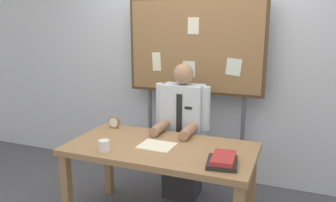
{
  "coord_description": "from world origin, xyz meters",
  "views": [
    {
      "loc": [
        1.03,
        -2.46,
        1.75
      ],
      "look_at": [
        0.0,
        0.17,
        1.08
      ],
      "focal_mm": 36.12,
      "sensor_mm": 36.0,
      "label": 1
    }
  ],
  "objects_px": {
    "book_stack": "(223,161)",
    "desk_clock": "(114,123)",
    "bulletin_board": "(195,49)",
    "coffee_mug": "(104,146)",
    "person": "(182,137)",
    "desk": "(161,156)",
    "open_notebook": "(157,146)"
  },
  "relations": [
    {
      "from": "coffee_mug",
      "to": "open_notebook",
      "type": "bearing_deg",
      "value": 35.37
    },
    {
      "from": "coffee_mug",
      "to": "bulletin_board",
      "type": "bearing_deg",
      "value": 72.59
    },
    {
      "from": "book_stack",
      "to": "bulletin_board",
      "type": "bearing_deg",
      "value": 116.97
    },
    {
      "from": "person",
      "to": "coffee_mug",
      "type": "height_order",
      "value": "person"
    },
    {
      "from": "desk",
      "to": "coffee_mug",
      "type": "relative_size",
      "value": 16.82
    },
    {
      "from": "desk",
      "to": "person",
      "type": "distance_m",
      "value": 0.57
    },
    {
      "from": "bulletin_board",
      "to": "open_notebook",
      "type": "height_order",
      "value": "bulletin_board"
    },
    {
      "from": "open_notebook",
      "to": "desk",
      "type": "bearing_deg",
      "value": 38.2
    },
    {
      "from": "desk",
      "to": "open_notebook",
      "type": "xyz_separation_m",
      "value": [
        -0.03,
        -0.02,
        0.1
      ]
    },
    {
      "from": "desk",
      "to": "book_stack",
      "type": "distance_m",
      "value": 0.61
    },
    {
      "from": "open_notebook",
      "to": "desk_clock",
      "type": "xyz_separation_m",
      "value": [
        -0.59,
        0.31,
        0.05
      ]
    },
    {
      "from": "bulletin_board",
      "to": "book_stack",
      "type": "bearing_deg",
      "value": -63.03
    },
    {
      "from": "desk",
      "to": "open_notebook",
      "type": "relative_size",
      "value": 5.47
    },
    {
      "from": "person",
      "to": "open_notebook",
      "type": "relative_size",
      "value": 4.75
    },
    {
      "from": "open_notebook",
      "to": "desk_clock",
      "type": "distance_m",
      "value": 0.67
    },
    {
      "from": "book_stack",
      "to": "coffee_mug",
      "type": "relative_size",
      "value": 3.2
    },
    {
      "from": "bulletin_board",
      "to": "book_stack",
      "type": "xyz_separation_m",
      "value": [
        0.57,
        -1.11,
        -0.71
      ]
    },
    {
      "from": "desk",
      "to": "desk_clock",
      "type": "relative_size",
      "value": 13.49
    },
    {
      "from": "person",
      "to": "book_stack",
      "type": "relative_size",
      "value": 4.56
    },
    {
      "from": "person",
      "to": "desk",
      "type": "bearing_deg",
      "value": -90.0
    },
    {
      "from": "open_notebook",
      "to": "coffee_mug",
      "type": "distance_m",
      "value": 0.43
    },
    {
      "from": "bulletin_board",
      "to": "coffee_mug",
      "type": "xyz_separation_m",
      "value": [
        -0.38,
        -1.2,
        -0.69
      ]
    },
    {
      "from": "person",
      "to": "bulletin_board",
      "type": "height_order",
      "value": "bulletin_board"
    },
    {
      "from": "open_notebook",
      "to": "bulletin_board",
      "type": "bearing_deg",
      "value": 88.47
    },
    {
      "from": "desk",
      "to": "open_notebook",
      "type": "bearing_deg",
      "value": -141.8
    },
    {
      "from": "desk",
      "to": "bulletin_board",
      "type": "relative_size",
      "value": 0.78
    },
    {
      "from": "desk",
      "to": "bulletin_board",
      "type": "bearing_deg",
      "value": 90.0
    },
    {
      "from": "desk_clock",
      "to": "coffee_mug",
      "type": "bearing_deg",
      "value": -67.18
    },
    {
      "from": "bulletin_board",
      "to": "open_notebook",
      "type": "xyz_separation_m",
      "value": [
        -0.03,
        -0.95,
        -0.73
      ]
    },
    {
      "from": "book_stack",
      "to": "desk_clock",
      "type": "height_order",
      "value": "desk_clock"
    },
    {
      "from": "bulletin_board",
      "to": "desk_clock",
      "type": "relative_size",
      "value": 17.21
    },
    {
      "from": "desk",
      "to": "book_stack",
      "type": "relative_size",
      "value": 5.25
    }
  ]
}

